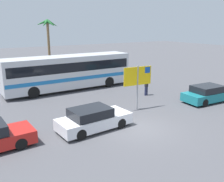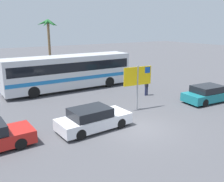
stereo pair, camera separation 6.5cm
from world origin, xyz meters
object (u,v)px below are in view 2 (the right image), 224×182
at_px(bus_front_coach, 69,71).
at_px(car_white, 93,119).
at_px(car_teal, 209,94).
at_px(pedestrian_crossing_lot, 147,85).
at_px(ferry_sign, 138,78).

height_order(bus_front_coach, car_white, bus_front_coach).
relative_size(bus_front_coach, car_teal, 2.61).
relative_size(car_teal, car_white, 1.03).
xyz_separation_m(bus_front_coach, car_teal, (7.77, -9.49, -1.15)).
height_order(car_teal, car_white, same).
xyz_separation_m(bus_front_coach, car_white, (-2.54, -9.41, -1.15)).
distance_m(bus_front_coach, pedestrian_crossing_lot, 7.29).
height_order(ferry_sign, car_teal, ferry_sign).
bearing_deg(car_teal, ferry_sign, 169.35).
bearing_deg(car_teal, car_white, -176.42).
bearing_deg(car_white, ferry_sign, 15.22).
height_order(ferry_sign, pedestrian_crossing_lot, ferry_sign).
xyz_separation_m(ferry_sign, car_teal, (5.91, -1.55, -1.69)).
height_order(ferry_sign, car_white, ferry_sign).
bearing_deg(car_white, pedestrian_crossing_lot, 25.25).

